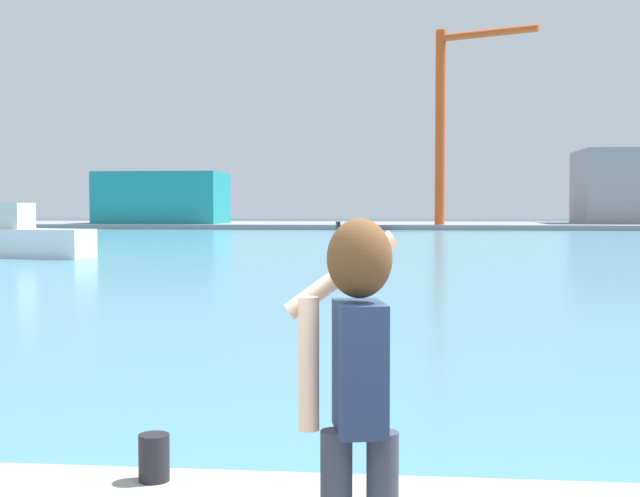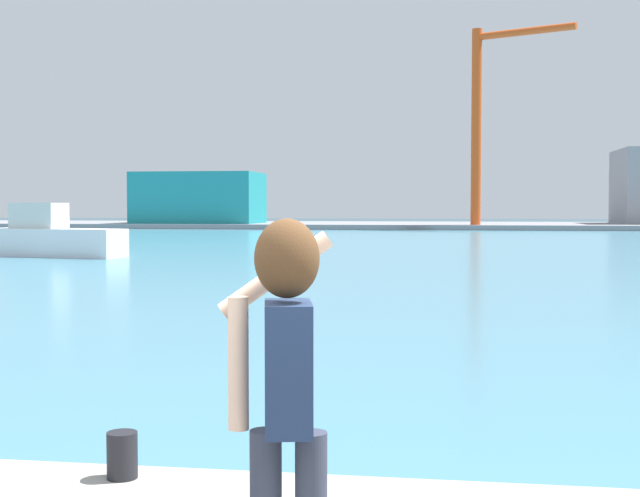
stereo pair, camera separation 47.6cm
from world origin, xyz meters
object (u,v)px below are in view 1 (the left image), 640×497
warehouse_left (163,198)px  person_photographer (357,375)px  port_crane (449,110)px  boat_moored (18,238)px  harbor_bollard (154,458)px

warehouse_left → person_photographer: bearing=-73.2°
warehouse_left → port_crane: bearing=-8.4°
person_photographer → boat_moored: 39.23m
boat_moored → warehouse_left: size_ratio=0.55×
boat_moored → port_crane: (22.15, 48.75, 11.09)m
person_photographer → port_crane: (4.15, 83.60, 10.32)m
harbor_bollard → boat_moored: bearing=116.6°
boat_moored → person_photographer: bearing=-50.8°
boat_moored → port_crane: bearing=77.5°
person_photographer → warehouse_left: (-26.57, 88.13, 1.59)m
harbor_bollard → warehouse_left: warehouse_left is taller
warehouse_left → boat_moored: bearing=-80.9°
harbor_bollard → warehouse_left: (-25.15, 86.41, 2.50)m
harbor_bollard → port_crane: size_ratio=0.02×
boat_moored → warehouse_left: 54.02m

